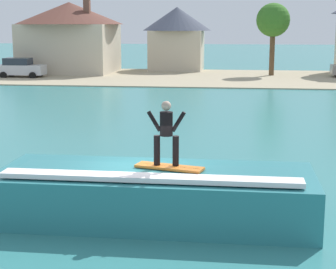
% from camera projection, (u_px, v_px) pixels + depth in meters
% --- Properties ---
extents(ground_plane, '(260.00, 260.00, 0.00)m').
position_uv_depth(ground_plane, '(143.00, 214.00, 14.88)').
color(ground_plane, teal).
extents(wave_crest, '(8.02, 2.99, 1.41)m').
position_uv_depth(wave_crest, '(155.00, 194.00, 14.39)').
color(wave_crest, teal).
rests_on(wave_crest, ground_plane).
extents(surfboard, '(1.78, 0.89, 0.06)m').
position_uv_depth(surfboard, '(169.00, 167.00, 13.98)').
color(surfboard, orange).
rests_on(surfboard, wave_crest).
extents(surfer, '(0.97, 0.32, 1.62)m').
position_uv_depth(surfer, '(166.00, 130.00, 13.87)').
color(surfer, black).
rests_on(surfer, surfboard).
extents(shoreline_bank, '(120.00, 17.44, 0.09)m').
position_uv_depth(shoreline_bank, '(214.00, 77.00, 52.57)').
color(shoreline_bank, tan).
rests_on(shoreline_bank, ground_plane).
extents(car_near_shore, '(4.32, 2.09, 1.86)m').
position_uv_depth(car_near_shore, '(21.00, 68.00, 52.42)').
color(car_near_shore, silver).
rests_on(car_near_shore, ground_plane).
extents(house_with_chimney, '(10.94, 10.94, 7.42)m').
position_uv_depth(house_with_chimney, '(70.00, 34.00, 57.34)').
color(house_with_chimney, beige).
rests_on(house_with_chimney, ground_plane).
extents(house_small_cottage, '(7.33, 7.33, 6.74)m').
position_uv_depth(house_small_cottage, '(177.00, 35.00, 60.46)').
color(house_small_cottage, beige).
rests_on(house_small_cottage, ground_plane).
extents(tree_tall_bare, '(3.18, 3.18, 6.92)m').
position_uv_depth(tree_tall_bare, '(273.00, 21.00, 53.39)').
color(tree_tall_bare, brown).
rests_on(tree_tall_bare, ground_plane).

